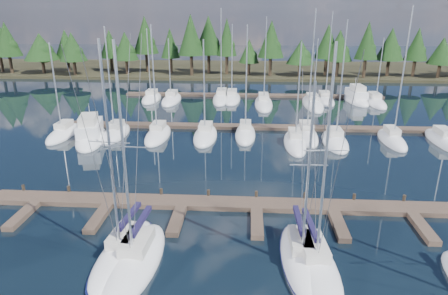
# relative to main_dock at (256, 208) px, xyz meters

# --- Properties ---
(ground) EXTENTS (260.00, 260.00, 0.00)m
(ground) POSITION_rel_main_dock_xyz_m (0.00, 12.64, -0.20)
(ground) COLOR black
(ground) RESTS_ON ground
(far_shore) EXTENTS (220.00, 30.00, 0.60)m
(far_shore) POSITION_rel_main_dock_xyz_m (0.00, 72.64, 0.10)
(far_shore) COLOR #2A2717
(far_shore) RESTS_ON ground
(main_dock) EXTENTS (44.00, 6.13, 0.90)m
(main_dock) POSITION_rel_main_dock_xyz_m (0.00, 0.00, 0.00)
(main_dock) COLOR #4F3E31
(main_dock) RESTS_ON ground
(back_docks) EXTENTS (50.00, 21.80, 0.40)m
(back_docks) POSITION_rel_main_dock_xyz_m (0.00, 32.23, -0.00)
(back_docks) COLOR #4F3E31
(back_docks) RESTS_ON ground
(front_sailboat_1) EXTENTS (3.71, 8.97, 14.60)m
(front_sailboat_1) POSITION_rel_main_dock_xyz_m (-8.69, -6.83, 0.09)
(front_sailboat_1) COLOR white
(front_sailboat_1) RESTS_ON ground
(front_sailboat_2) EXTENTS (3.35, 8.95, 14.59)m
(front_sailboat_2) POSITION_rel_main_dock_xyz_m (-7.68, -7.49, 0.09)
(front_sailboat_2) COLOR white
(front_sailboat_2) RESTS_ON ground
(front_sailboat_3) EXTENTS (3.46, 9.39, 14.54)m
(front_sailboat_3) POSITION_rel_main_dock_xyz_m (3.41, -7.30, 0.09)
(front_sailboat_3) COLOR white
(front_sailboat_3) RESTS_ON ground
(front_sailboat_4) EXTENTS (2.73, 8.80, 12.45)m
(front_sailboat_4) POSITION_rel_main_dock_xyz_m (2.66, -6.68, 0.08)
(front_sailboat_4) COLOR white
(front_sailboat_4) RESTS_ON ground
(back_sailboat_rows) EXTENTS (49.00, 33.28, 16.30)m
(back_sailboat_rows) POSITION_rel_main_dock_xyz_m (0.37, 28.23, 0.06)
(back_sailboat_rows) COLOR white
(back_sailboat_rows) RESTS_ON ground
(motor_yacht_left) EXTENTS (5.78, 10.80, 5.15)m
(motor_yacht_left) POSITION_rel_main_dock_xyz_m (-19.92, 16.78, 0.35)
(motor_yacht_left) COLOR white
(motor_yacht_left) RESTS_ON ground
(motor_yacht_right) EXTENTS (3.95, 9.61, 4.69)m
(motor_yacht_right) POSITION_rel_main_dock_xyz_m (17.49, 39.76, 0.31)
(motor_yacht_right) COLOR white
(motor_yacht_right) RESTS_ON ground
(tree_line) EXTENTS (185.96, 11.87, 13.40)m
(tree_line) POSITION_rel_main_dock_xyz_m (-1.75, 62.85, 7.25)
(tree_line) COLOR black
(tree_line) RESTS_ON far_shore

